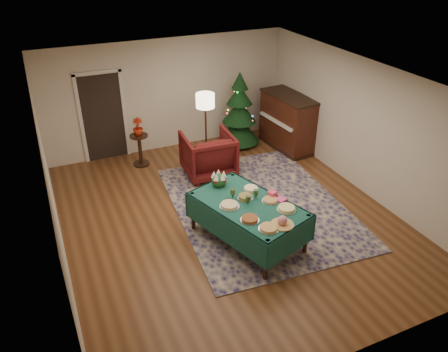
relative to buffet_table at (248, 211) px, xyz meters
name	(u,v)px	position (x,y,z in m)	size (l,w,h in m)	color
room_shell	(228,154)	(0.00, 0.81, 0.72)	(7.00, 7.00, 7.00)	#593319
doorway	(103,115)	(-1.60, 4.29, 0.47)	(1.08, 0.04, 2.16)	black
rug	(258,206)	(0.71, 0.90, -0.62)	(3.20, 4.20, 0.02)	#17134A
buffet_table	(248,211)	(0.00, 0.00, 0.00)	(1.74, 2.27, 0.78)	black
platter_0	(269,228)	(-0.04, -0.78, 0.18)	(0.33, 0.33, 0.05)	silver
platter_1	(282,222)	(0.21, -0.77, 0.22)	(0.38, 0.38, 0.17)	silver
platter_2	(286,209)	(0.49, -0.43, 0.19)	(0.33, 0.33, 0.06)	silver
platter_3	(250,219)	(-0.19, -0.44, 0.18)	(0.31, 0.31, 0.05)	silver
platter_4	(270,200)	(0.38, -0.08, 0.17)	(0.29, 0.29, 0.04)	silver
platter_5	(229,205)	(-0.33, 0.05, 0.18)	(0.34, 0.34, 0.05)	silver
platter_6	(245,197)	(0.02, 0.15, 0.19)	(0.27, 0.27, 0.07)	silver
platter_7	(251,188)	(0.26, 0.40, 0.17)	(0.28, 0.28, 0.04)	silver
goblet_0	(233,193)	(-0.17, 0.26, 0.25)	(0.08, 0.08, 0.18)	#2D471E
goblet_1	(256,194)	(0.19, 0.09, 0.25)	(0.08, 0.08, 0.18)	#2D471E
goblet_2	(248,200)	(-0.02, -0.03, 0.25)	(0.08, 0.08, 0.18)	#2D471E
napkin_stack	(281,200)	(0.55, -0.15, 0.18)	(0.16, 0.16, 0.04)	#EA4191
gift_box	(272,194)	(0.48, 0.03, 0.21)	(0.12, 0.12, 0.10)	#EA4160
centerpiece	(219,179)	(-0.21, 0.75, 0.29)	(0.28, 0.28, 0.32)	#1E4C1E
armchair	(208,153)	(0.30, 2.52, -0.08)	(1.06, 0.99, 1.09)	#4F1111
floor_lamp	(205,105)	(0.46, 3.04, 0.83)	(0.42, 0.42, 1.72)	#A57F3F
side_table	(140,150)	(-0.97, 3.61, -0.26)	(0.42, 0.42, 0.75)	black
potted_plant	(138,131)	(-0.97, 3.61, 0.24)	(0.23, 0.41, 0.23)	#A0210B
christmas_tree	(239,113)	(1.63, 3.71, 0.22)	(1.25, 1.25, 1.89)	black
piano	(288,122)	(2.65, 3.04, 0.04)	(0.86, 1.63, 1.37)	black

